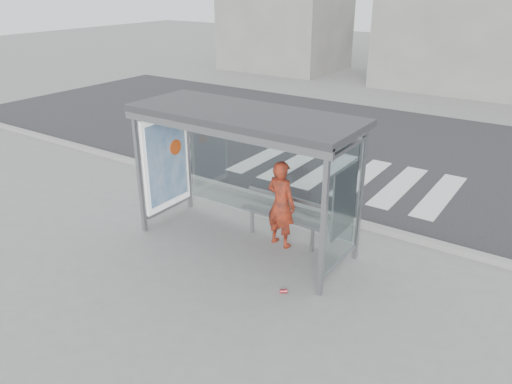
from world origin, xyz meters
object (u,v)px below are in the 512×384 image
(person, at_px, (281,204))
(bench, at_px, (282,216))
(soda_can, at_px, (283,291))
(bus_shelter, at_px, (229,142))

(person, height_order, bench, person)
(person, bearing_deg, soda_can, 130.90)
(bus_shelter, xyz_separation_m, bench, (0.91, 0.44, -1.44))
(bus_shelter, height_order, soda_can, bus_shelter)
(bus_shelter, xyz_separation_m, soda_can, (1.86, -1.05, -1.95))
(bench, relative_size, soda_can, 14.17)
(soda_can, bearing_deg, person, 123.53)
(person, relative_size, soda_can, 13.79)
(bench, bearing_deg, person, -70.31)
(person, xyz_separation_m, bench, (-0.05, 0.13, -0.32))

